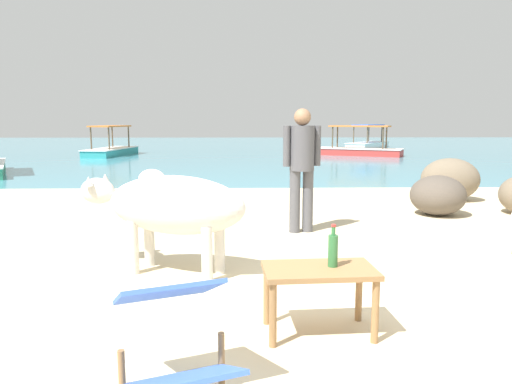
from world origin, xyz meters
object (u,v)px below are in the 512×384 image
(person_standing, at_px, (302,161))
(boat_red, at_px, (359,149))
(deck_chair_far, at_px, (175,337))
(boat_teal, at_px, (111,149))
(boat_white, at_px, (368,143))
(bottle, at_px, (333,250))
(low_bench_table, at_px, (319,279))
(cow, at_px, (171,205))

(person_standing, distance_m, boat_red, 15.06)
(deck_chair_far, height_order, boat_teal, boat_teal)
(boat_white, bearing_deg, deck_chair_far, 19.35)
(bottle, distance_m, boat_red, 18.00)
(low_bench_table, bearing_deg, boat_red, 72.08)
(boat_white, distance_m, boat_red, 5.99)
(boat_red, bearing_deg, boat_white, -81.36)
(deck_chair_far, xyz_separation_m, person_standing, (1.10, 3.91, 0.56))
(person_standing, xyz_separation_m, boat_white, (6.05, 20.14, -0.70))
(person_standing, bearing_deg, deck_chair_far, 152.26)
(boat_teal, height_order, boat_red, same)
(boat_teal, bearing_deg, low_bench_table, -152.74)
(deck_chair_far, xyz_separation_m, boat_white, (7.14, 24.05, -0.13))
(person_standing, height_order, boat_white, person_standing)
(bottle, bearing_deg, deck_chair_far, -137.17)
(boat_white, bearing_deg, boat_teal, -30.81)
(person_standing, height_order, boat_teal, person_standing)
(low_bench_table, bearing_deg, deck_chair_far, -138.68)
(cow, bearing_deg, person_standing, -110.39)
(person_standing, bearing_deg, boat_teal, 11.91)
(low_bench_table, height_order, boat_white, boat_white)
(low_bench_table, xyz_separation_m, boat_teal, (-6.32, 17.76, -0.14))
(boat_teal, xyz_separation_m, boat_white, (12.60, 5.43, 0.00))
(cow, xyz_separation_m, boat_teal, (-5.11, 16.40, -0.41))
(cow, xyz_separation_m, bottle, (1.31, -1.33, -0.07))
(bottle, height_order, deck_chair_far, bottle)
(boat_teal, bearing_deg, deck_chair_far, -155.99)
(boat_teal, bearing_deg, bottle, -152.44)
(boat_teal, height_order, boat_white, same)
(boat_red, bearing_deg, bottle, 102.61)
(cow, distance_m, deck_chair_far, 2.26)
(boat_teal, relative_size, boat_red, 1.00)
(person_standing, bearing_deg, boat_white, -28.83)
(cow, height_order, bottle, cow)
(deck_chair_far, distance_m, boat_red, 19.10)
(cow, relative_size, deck_chair_far, 1.97)
(low_bench_table, height_order, bottle, bottle)
(low_bench_table, relative_size, boat_teal, 0.21)
(person_standing, height_order, boat_red, person_standing)
(boat_white, bearing_deg, cow, 16.94)
(bottle, xyz_separation_m, boat_white, (6.19, 23.17, -0.34))
(cow, xyz_separation_m, low_bench_table, (1.21, -1.36, -0.27))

